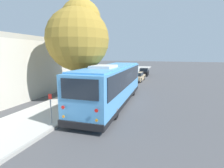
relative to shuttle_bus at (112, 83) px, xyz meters
The scene contains 9 objects.
ground_plane 1.94m from the shuttle_bus, 33.65° to the right, with size 160.00×160.00×0.00m, color #474749.
sidewalk_slab 3.81m from the shuttle_bus, 77.40° to the left, with size 80.00×3.80×0.15m, color #B2AFA8.
curb_strip 2.28m from the shuttle_bus, 61.63° to the left, with size 80.00×0.14×0.15m, color #9D9A94.
shuttle_bus is the anchor object (origin of this frame).
parked_sedan_tan 12.65m from the shuttle_bus, ahead, with size 4.58×1.79×1.30m.
parked_sedan_black 19.62m from the shuttle_bus, ahead, with size 4.47×1.86×1.33m.
street_tree 4.85m from the shuttle_bus, 84.84° to the left, with size 5.16×5.16×8.33m.
sign_post_near 5.55m from the shuttle_bus, 160.30° to the left, with size 0.06×0.22×1.66m.
sign_post_far 4.17m from the shuttle_bus, 152.98° to the left, with size 0.06×0.22×1.42m.
Camera 1 is at (-13.65, -3.85, 4.00)m, focal length 28.00 mm.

